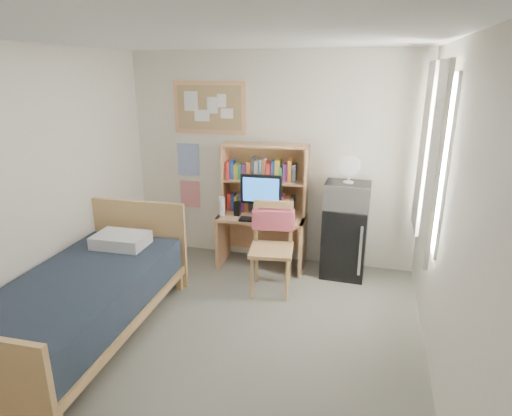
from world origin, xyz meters
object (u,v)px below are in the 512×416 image
(speaker_left, at_px, (237,209))
(desk_fan, at_px, (349,170))
(desk, at_px, (262,241))
(monitor, at_px, (261,196))
(bulletin_board, at_px, (209,108))
(mini_fridge, at_px, (344,241))
(microwave, at_px, (347,195))
(speaker_right, at_px, (286,212))
(bed, at_px, (82,308))
(desk_chair, at_px, (271,249))

(speaker_left, height_order, desk_fan, desk_fan)
(desk, bearing_deg, desk_fan, -1.56)
(monitor, relative_size, desk_fan, 1.80)
(bulletin_board, distance_m, desk, 1.78)
(monitor, bearing_deg, mini_fridge, 2.99)
(monitor, xyz_separation_m, desk_fan, (1.01, 0.07, 0.36))
(mini_fridge, bearing_deg, microwave, -90.00)
(speaker_right, height_order, desk_fan, desk_fan)
(bed, bearing_deg, microwave, 39.07)
(speaker_left, bearing_deg, speaker_right, 0.00)
(mini_fridge, height_order, bed, mini_fridge)
(mini_fridge, xyz_separation_m, speaker_right, (-0.71, -0.08, 0.32))
(desk_chair, bearing_deg, bulletin_board, 130.85)
(speaker_right, xyz_separation_m, microwave, (0.71, 0.06, 0.25))
(bulletin_board, relative_size, speaker_left, 5.44)
(desk, xyz_separation_m, desk_fan, (1.01, 0.01, 0.96))
(desk_chair, distance_m, mini_fridge, 0.99)
(bulletin_board, height_order, monitor, bulletin_board)
(speaker_left, distance_m, speaker_right, 0.60)
(desk, bearing_deg, desk_chair, -69.19)
(monitor, bearing_deg, bed, -125.18)
(bulletin_board, relative_size, bed, 0.43)
(desk, xyz_separation_m, speaker_right, (0.30, -0.05, 0.42))
(monitor, distance_m, microwave, 1.01)
(monitor, distance_m, speaker_left, 0.35)
(desk_chair, relative_size, speaker_right, 6.02)
(bed, relative_size, speaker_left, 12.67)
(bulletin_board, relative_size, desk_fan, 3.19)
(desk, relative_size, mini_fridge, 1.25)
(monitor, xyz_separation_m, speaker_right, (0.30, 0.01, -0.18))
(monitor, xyz_separation_m, speaker_left, (-0.30, -0.01, -0.18))
(desk_chair, xyz_separation_m, monitor, (-0.26, 0.56, 0.43))
(speaker_left, bearing_deg, microwave, 1.43)
(bed, bearing_deg, monitor, 55.00)
(microwave, bearing_deg, bulletin_board, 172.81)
(mini_fridge, distance_m, bed, 2.95)
(bulletin_board, height_order, desk_chair, bulletin_board)
(monitor, bearing_deg, speaker_right, 0.00)
(speaker_right, distance_m, microwave, 0.75)
(desk_fan, bearing_deg, mini_fridge, 90.00)
(speaker_right, bearing_deg, bed, -131.06)
(mini_fridge, distance_m, desk_fan, 0.87)
(desk, xyz_separation_m, monitor, (0.00, -0.06, 0.60))
(speaker_right, bearing_deg, microwave, 2.64)
(speaker_right, relative_size, desk_fan, 0.57)
(speaker_left, height_order, microwave, microwave)
(desk, bearing_deg, bulletin_board, 157.21)
(desk, xyz_separation_m, speaker_left, (-0.30, -0.07, 0.42))
(desk, relative_size, microwave, 2.10)
(desk_chair, height_order, speaker_left, desk_chair)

